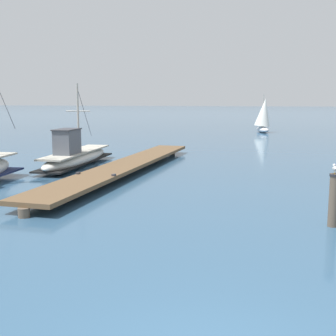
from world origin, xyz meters
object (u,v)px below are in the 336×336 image
perched_seagull (336,169)px  distant_sailboat (264,116)px  mooring_piling (334,199)px  fishing_boat_1 (75,156)px

perched_seagull → distant_sailboat: bearing=93.4°
mooring_piling → perched_seagull: 0.86m
mooring_piling → distant_sailboat: bearing=93.4°
perched_seagull → distant_sailboat: 34.68m
fishing_boat_1 → distant_sailboat: fishing_boat_1 is taller
fishing_boat_1 → mooring_piling: bearing=-36.7°
fishing_boat_1 → distant_sailboat: bearing=69.7°
fishing_boat_1 → perched_seagull: (11.67, -8.71, 1.10)m
mooring_piling → distant_sailboat: size_ratio=0.38×
perched_seagull → fishing_boat_1: bearing=143.3°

